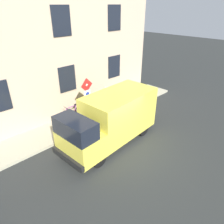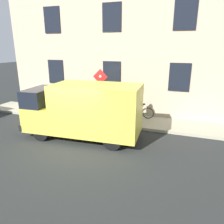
% 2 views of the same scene
% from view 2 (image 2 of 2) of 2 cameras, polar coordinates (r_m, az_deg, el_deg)
% --- Properties ---
extents(ground_plane, '(80.00, 80.00, 0.00)m').
position_cam_2_polar(ground_plane, '(9.31, -9.88, -8.98)').
color(ground_plane, '#272928').
extents(sidewalk_slab, '(2.03, 15.95, 0.14)m').
position_cam_2_polar(sidewalk_slab, '(12.40, -1.58, -1.59)').
color(sidewalk_slab, '#ABA68B').
rests_on(sidewalk_slab, ground_plane).
extents(building_facade, '(0.75, 13.95, 7.76)m').
position_cam_2_polar(building_facade, '(13.02, 0.51, 16.39)').
color(building_facade, '#C6AD91').
rests_on(building_facade, ground_plane).
extents(sign_post_stacked, '(0.16, 0.56, 2.70)m').
position_cam_2_polar(sign_post_stacked, '(11.20, -3.08, 5.68)').
color(sign_post_stacked, '#474C47').
rests_on(sign_post_stacked, sidewalk_slab).
extents(delivery_van, '(2.32, 5.44, 2.50)m').
position_cam_2_polar(delivery_van, '(9.66, -7.43, 0.61)').
color(delivery_van, yellow).
rests_on(delivery_van, ground_plane).
extents(bicycle_green, '(0.46, 1.71, 0.89)m').
position_cam_2_polar(bicycle_green, '(12.20, 7.14, 0.13)').
color(bicycle_green, black).
rests_on(bicycle_green, sidewalk_slab).
extents(bicycle_orange, '(0.46, 1.71, 0.89)m').
position_cam_2_polar(bicycle_orange, '(12.44, 2.70, 0.58)').
color(bicycle_orange, black).
rests_on(bicycle_orange, sidewalk_slab).
extents(bicycle_purple, '(0.46, 1.71, 0.89)m').
position_cam_2_polar(bicycle_purple, '(12.74, -1.56, 1.00)').
color(bicycle_purple, black).
rests_on(bicycle_purple, sidewalk_slab).
extents(pedestrian, '(0.46, 0.38, 1.72)m').
position_cam_2_polar(pedestrian, '(11.38, 6.88, 1.82)').
color(pedestrian, '#262B47').
rests_on(pedestrian, sidewalk_slab).
extents(litter_bin, '(0.44, 0.44, 0.90)m').
position_cam_2_polar(litter_bin, '(11.72, -3.54, -0.09)').
color(litter_bin, '#2D5133').
rests_on(litter_bin, sidewalk_slab).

